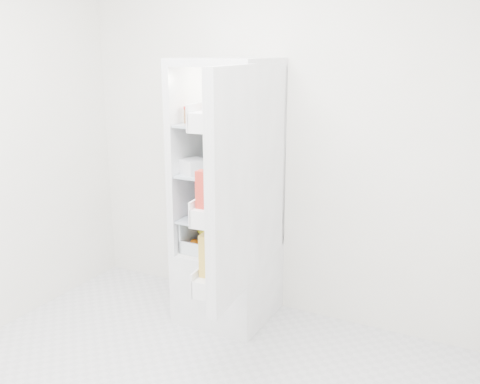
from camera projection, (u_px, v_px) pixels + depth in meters
The scene contains 21 objects.
room_walls at pixel (134, 111), 2.33m from camera, with size 3.02×3.02×2.61m.
refrigerator at pixel (231, 225), 3.73m from camera, with size 0.60×0.60×1.80m.
shelf_low at pixel (226, 217), 3.66m from camera, with size 0.49×0.53×0.01m, color #A9B9C6.
shelf_mid at pixel (226, 173), 3.58m from camera, with size 0.49×0.53×0.01m, color #A9B9C6.
shelf_top at pixel (226, 124), 3.49m from camera, with size 0.49×0.53×0.01m, color #A9B9C6.
crisper_left at pixel (211, 232), 3.75m from camera, with size 0.23×0.46×0.22m, color silver, non-canonical shape.
crisper_right at pixel (242, 238), 3.64m from camera, with size 0.23×0.46×0.22m, color silver, non-canonical shape.
condiment_jars at pixel (211, 118), 3.40m from camera, with size 0.38×0.16×0.08m.
squeeze_bottle at pixel (260, 108), 3.46m from camera, with size 0.06×0.06×0.20m, color silver.
tub_white at pixel (194, 167), 3.51m from camera, with size 0.15×0.15×0.10m, color silver.
tub_cream at pixel (226, 171), 3.46m from camera, with size 0.12×0.12×0.07m, color beige.
tin_red at pixel (245, 174), 3.40m from camera, with size 0.09×0.09×0.06m, color red.
foil_tray at pixel (232, 163), 3.74m from camera, with size 0.17×0.13×0.04m, color #BABABF.
tub_green at pixel (243, 161), 3.72m from camera, with size 0.11×0.15×0.09m, color #3F8B47.
red_cabbage at pixel (228, 209), 3.53m from camera, with size 0.17×0.17×0.17m, color #602162.
bell_pepper at pixel (197, 216), 3.51m from camera, with size 0.09×0.09×0.09m, color red.
mushroom_bowl at pixel (208, 207), 3.75m from camera, with size 0.13×0.13×0.06m, color #96C2E1.
salad_bag at pixel (236, 222), 3.38m from camera, with size 0.10×0.10×0.10m, color #A7C493.
citrus_pile at pixel (207, 237), 3.71m from camera, with size 0.20×0.24×0.16m.
veg_pile at pixel (243, 245), 3.65m from camera, with size 0.16×0.30×0.10m.
fridge_door at pixel (228, 193), 2.93m from camera, with size 0.22×0.60×1.30m.
Camera 1 is at (1.50, -1.86, 1.86)m, focal length 40.00 mm.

